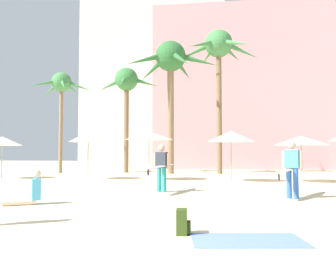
% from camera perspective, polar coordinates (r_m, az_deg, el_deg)
% --- Properties ---
extents(ground, '(120.00, 120.00, 0.00)m').
position_cam_1_polar(ground, '(5.44, -17.34, -17.21)').
color(ground, beige).
extents(hotel_pink, '(18.67, 9.88, 14.59)m').
position_cam_1_polar(hotel_pink, '(36.86, 13.45, 6.34)').
color(hotel_pink, pink).
rests_on(hotel_pink, ground).
extents(hotel_tower_gray, '(14.91, 11.65, 33.70)m').
position_cam_1_polar(hotel_tower_gray, '(44.52, -1.39, 17.36)').
color(hotel_tower_gray, beige).
rests_on(hotel_tower_gray, ground).
extents(palm_tree_far_left, '(4.17, 4.20, 7.04)m').
position_cam_1_polar(palm_tree_far_left, '(26.62, -16.39, 7.02)').
color(palm_tree_far_left, '#896B4C').
rests_on(palm_tree_far_left, ground).
extents(palm_tree_center, '(4.58, 4.51, 7.54)m').
position_cam_1_polar(palm_tree_center, '(26.52, -6.53, 7.57)').
color(palm_tree_center, brown).
rests_on(palm_tree_center, ground).
extents(palm_tree_right, '(5.69, 5.12, 9.83)m').
position_cam_1_polar(palm_tree_right, '(25.71, 7.99, 12.70)').
color(palm_tree_right, brown).
rests_on(palm_tree_right, ground).
extents(palm_tree_far_right, '(6.20, 6.10, 9.08)m').
position_cam_1_polar(palm_tree_far_right, '(25.31, 0.44, 10.90)').
color(palm_tree_far_right, '#896B4C').
rests_on(palm_tree_far_right, ground).
extents(cafe_umbrella_0, '(2.28, 2.28, 2.44)m').
position_cam_1_polar(cafe_umbrella_0, '(17.88, 9.86, -0.31)').
color(cafe_umbrella_0, gray).
rests_on(cafe_umbrella_0, ground).
extents(cafe_umbrella_1, '(2.04, 2.04, 2.49)m').
position_cam_1_polar(cafe_umbrella_1, '(19.72, -12.43, -0.40)').
color(cafe_umbrella_1, gray).
rests_on(cafe_umbrella_1, ground).
extents(cafe_umbrella_2, '(2.53, 2.53, 2.18)m').
position_cam_1_polar(cafe_umbrella_2, '(18.23, 20.18, -0.90)').
color(cafe_umbrella_2, gray).
rests_on(cafe_umbrella_2, ground).
extents(cafe_umbrella_3, '(2.09, 2.09, 2.28)m').
position_cam_1_polar(cafe_umbrella_3, '(21.69, -24.59, -0.93)').
color(cafe_umbrella_3, gray).
rests_on(cafe_umbrella_3, ground).
extents(cafe_umbrella_4, '(2.47, 2.47, 2.48)m').
position_cam_1_polar(cafe_umbrella_4, '(18.70, -3.00, -0.19)').
color(cafe_umbrella_4, gray).
rests_on(cafe_umbrella_4, ground).
extents(beach_towel, '(1.85, 1.20, 0.01)m').
position_cam_1_polar(beach_towel, '(5.97, 12.39, -15.91)').
color(beach_towel, '#6684E0').
rests_on(beach_towel, ground).
extents(backpack, '(0.26, 0.31, 0.42)m').
position_cam_1_polar(backpack, '(6.23, 2.27, -13.60)').
color(backpack, '#314416').
rests_on(backpack, ground).
extents(person_far_right, '(1.64, 2.87, 1.72)m').
position_cam_1_polar(person_far_right, '(11.69, 18.80, -4.91)').
color(person_far_right, blue).
rests_on(person_far_right, ground).
extents(person_far_left, '(1.00, 0.80, 0.93)m').
position_cam_1_polar(person_far_left, '(10.41, -20.94, -8.47)').
color(person_far_left, beige).
rests_on(person_far_left, ground).
extents(person_mid_right, '(0.94, 2.72, 1.67)m').
position_cam_1_polar(person_mid_right, '(12.72, -1.11, -5.00)').
color(person_mid_right, teal).
rests_on(person_mid_right, ground).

